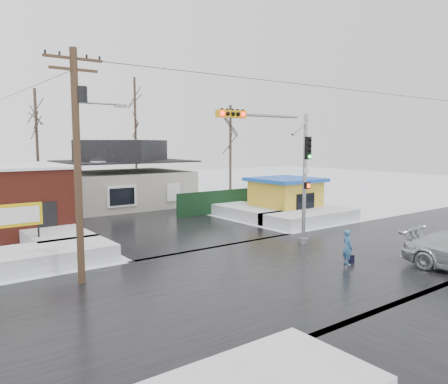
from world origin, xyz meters
TOP-DOWN VIEW (x-y plane):
  - ground at (0.00, 0.00)m, footprint 120.00×120.00m
  - road_ns at (0.00, 0.00)m, footprint 10.00×120.00m
  - road_ew at (0.00, 0.00)m, footprint 120.00×10.00m
  - snowbank_nw at (-9.00, 7.00)m, footprint 7.00×3.00m
  - snowbank_ne at (9.00, 7.00)m, footprint 7.00×3.00m
  - snowbank_nside_w at (-7.00, 12.00)m, footprint 3.00×8.00m
  - snowbank_nside_e at (7.00, 12.00)m, footprint 3.00×8.00m
  - traffic_signal at (2.43, 2.97)m, footprint 6.05×0.68m
  - utility_pole at (-7.93, 3.50)m, footprint 3.15×0.44m
  - marquee_sign at (-9.00, 9.49)m, footprint 2.20×0.21m
  - house at (2.00, 22.00)m, footprint 10.40×8.40m
  - kiosk at (9.50, 9.99)m, footprint 4.60×4.60m
  - fence at (6.50, 14.00)m, footprint 8.00×0.12m
  - tree_far_left at (-4.00, 26.00)m, footprint 3.00×3.00m
  - tree_far_mid at (6.00, 28.00)m, footprint 3.00×3.00m
  - tree_far_right at (12.00, 20.00)m, footprint 3.00×3.00m
  - pedestrian at (2.42, -1.13)m, footprint 0.55×0.68m
  - shopping_bag at (2.85, -1.04)m, footprint 0.30×0.19m

SIDE VIEW (x-z plane):
  - ground at x=0.00m, z-range 0.00..0.00m
  - road_ns at x=0.00m, z-range 0.00..0.02m
  - road_ew at x=0.00m, z-range 0.00..0.02m
  - shopping_bag at x=2.85m, z-range 0.00..0.35m
  - snowbank_nw at x=-9.00m, z-range 0.00..0.80m
  - snowbank_ne at x=9.00m, z-range 0.00..0.80m
  - snowbank_nside_w at x=-7.00m, z-range 0.00..0.80m
  - snowbank_nside_e at x=7.00m, z-range 0.00..0.80m
  - pedestrian at x=2.42m, z-range 0.00..1.61m
  - fence at x=6.50m, z-range 0.00..1.80m
  - kiosk at x=9.50m, z-range 0.03..2.90m
  - marquee_sign at x=-9.00m, z-range 0.65..3.20m
  - house at x=2.00m, z-range -0.26..5.50m
  - traffic_signal at x=2.43m, z-range 1.04..8.04m
  - utility_pole at x=-7.93m, z-range 0.61..9.61m
  - tree_far_right at x=12.00m, z-range 2.66..11.66m
  - tree_far_left at x=-4.00m, z-range 2.95..12.95m
  - tree_far_mid at x=6.00m, z-range 3.54..15.54m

